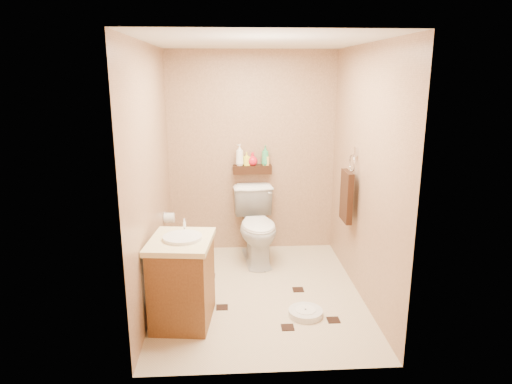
{
  "coord_description": "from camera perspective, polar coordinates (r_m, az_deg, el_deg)",
  "views": [
    {
      "loc": [
        -0.28,
        -4.15,
        2.14
      ],
      "look_at": [
        -0.01,
        0.25,
        0.98
      ],
      "focal_mm": 32.0,
      "sensor_mm": 36.0,
      "label": 1
    }
  ],
  "objects": [
    {
      "name": "toilet",
      "position": [
        5.28,
        0.16,
        -4.27
      ],
      "size": [
        0.55,
        0.87,
        0.84
      ],
      "primitive_type": "imported",
      "rotation": [
        0.0,
        0.0,
        0.09
      ],
      "color": "white",
      "rests_on": "ground"
    },
    {
      "name": "towel_ring",
      "position": [
        4.71,
        11.3,
        -0.25
      ],
      "size": [
        0.12,
        0.3,
        0.76
      ],
      "color": "silver",
      "rests_on": "wall_right"
    },
    {
      "name": "bathroom_scale",
      "position": [
        4.3,
        6.2,
        -14.76
      ],
      "size": [
        0.41,
        0.41,
        0.06
      ],
      "rotation": [
        0.0,
        0.0,
        0.41
      ],
      "color": "silver",
      "rests_on": "ground"
    },
    {
      "name": "wall_shelf",
      "position": [
        5.44,
        -0.47,
        2.85
      ],
      "size": [
        0.46,
        0.14,
        0.1
      ],
      "primitive_type": "cube",
      "color": "#331A0D",
      "rests_on": "wall_back"
    },
    {
      "name": "ceiling",
      "position": [
        4.17,
        0.39,
        18.31
      ],
      "size": [
        2.0,
        2.5,
        0.02
      ],
      "primitive_type": "cube",
      "color": "silver",
      "rests_on": "wall_back"
    },
    {
      "name": "bottle_b",
      "position": [
        5.41,
        -1.18,
        4.17
      ],
      "size": [
        0.08,
        0.08,
        0.16
      ],
      "primitive_type": "imported",
      "rotation": [
        0.0,
        0.0,
        3.35
      ],
      "color": "#FFFA35",
      "rests_on": "wall_shelf"
    },
    {
      "name": "bottle_c",
      "position": [
        5.42,
        -0.44,
        4.17
      ],
      "size": [
        0.16,
        0.16,
        0.15
      ],
      "primitive_type": "imported",
      "rotation": [
        0.0,
        0.0,
        1.95
      ],
      "color": "red",
      "rests_on": "wall_shelf"
    },
    {
      "name": "floor_accents",
      "position": [
        4.61,
        1.32,
        -12.9
      ],
      "size": [
        1.24,
        1.3,
        0.01
      ],
      "color": "black",
      "rests_on": "ground"
    },
    {
      "name": "wall_front",
      "position": [
        3.06,
        1.95,
        -3.15
      ],
      "size": [
        2.0,
        0.04,
        2.4
      ],
      "primitive_type": "cube",
      "color": "tan",
      "rests_on": "ground"
    },
    {
      "name": "bottle_a",
      "position": [
        5.4,
        -2.06,
        4.66
      ],
      "size": [
        0.14,
        0.14,
        0.25
      ],
      "primitive_type": "imported",
      "rotation": [
        0.0,
        0.0,
        5.5
      ],
      "color": "white",
      "rests_on": "wall_shelf"
    },
    {
      "name": "ground",
      "position": [
        4.68,
        0.34,
        -12.5
      ],
      "size": [
        2.5,
        2.5,
        0.0
      ],
      "primitive_type": "plane",
      "color": "beige",
      "rests_on": "ground"
    },
    {
      "name": "wall_right",
      "position": [
        4.44,
        13.35,
        2.12
      ],
      "size": [
        0.04,
        2.5,
        2.4
      ],
      "primitive_type": "cube",
      "color": "tan",
      "rests_on": "ground"
    },
    {
      "name": "toilet_brush",
      "position": [
        5.24,
        -9.22,
        -7.6
      ],
      "size": [
        0.11,
        0.11,
        0.47
      ],
      "color": "#1B6C6E",
      "rests_on": "ground"
    },
    {
      "name": "bottle_e",
      "position": [
        5.43,
        1.28,
        4.21
      ],
      "size": [
        0.09,
        0.08,
        0.16
      ],
      "primitive_type": "imported",
      "rotation": [
        0.0,
        0.0,
        1.37
      ],
      "color": "#F8C352",
      "rests_on": "wall_shelf"
    },
    {
      "name": "toilet_paper",
      "position": [
        5.08,
        -10.81,
        -3.18
      ],
      "size": [
        0.12,
        0.11,
        0.12
      ],
      "color": "silver",
      "rests_on": "wall_left"
    },
    {
      "name": "wall_back",
      "position": [
        5.49,
        -0.52,
        4.86
      ],
      "size": [
        2.0,
        0.04,
        2.4
      ],
      "primitive_type": "cube",
      "color": "tan",
      "rests_on": "ground"
    },
    {
      "name": "vanity",
      "position": [
        4.09,
        -9.2,
        -10.71
      ],
      "size": [
        0.59,
        0.68,
        0.89
      ],
      "rotation": [
        0.0,
        0.0,
        -0.11
      ],
      "color": "brown",
      "rests_on": "ground"
    },
    {
      "name": "wall_left",
      "position": [
        4.31,
        -13.02,
        1.77
      ],
      "size": [
        0.04,
        2.5,
        2.4
      ],
      "primitive_type": "cube",
      "color": "tan",
      "rests_on": "ground"
    },
    {
      "name": "bottle_d",
      "position": [
        5.42,
        1.16,
        4.61
      ],
      "size": [
        0.11,
        0.11,
        0.24
      ],
      "primitive_type": "imported",
      "rotation": [
        0.0,
        0.0,
        2.94
      ],
      "color": "#38A967",
      "rests_on": "wall_shelf"
    }
  ]
}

